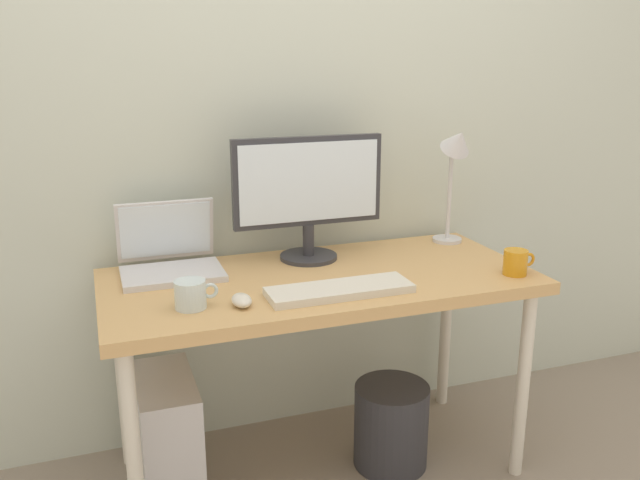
{
  "coord_description": "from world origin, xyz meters",
  "views": [
    {
      "loc": [
        -0.68,
        -1.91,
        1.41
      ],
      "look_at": [
        0.0,
        0.0,
        0.83
      ],
      "focal_mm": 37.05,
      "sensor_mm": 36.0,
      "label": 1
    }
  ],
  "objects_px": {
    "computer_tower": "(169,439)",
    "mouse": "(242,300)",
    "desk_lamp": "(456,159)",
    "monitor": "(308,190)",
    "glass_cup": "(191,294)",
    "keyboard": "(340,290)",
    "desk": "(320,295)",
    "wastebasket": "(391,425)",
    "coffee_mug": "(516,262)",
    "laptop": "(170,255)"
  },
  "relations": [
    {
      "from": "monitor",
      "to": "desk_lamp",
      "type": "bearing_deg",
      "value": 0.06
    },
    {
      "from": "desk_lamp",
      "to": "keyboard",
      "type": "relative_size",
      "value": 1.03
    },
    {
      "from": "desk_lamp",
      "to": "coffee_mug",
      "type": "bearing_deg",
      "value": -88.24
    },
    {
      "from": "computer_tower",
      "to": "glass_cup",
      "type": "bearing_deg",
      "value": -65.24
    },
    {
      "from": "desk_lamp",
      "to": "mouse",
      "type": "distance_m",
      "value": 1.01
    },
    {
      "from": "computer_tower",
      "to": "wastebasket",
      "type": "xyz_separation_m",
      "value": [
        0.76,
        -0.08,
        -0.06
      ]
    },
    {
      "from": "wastebasket",
      "to": "keyboard",
      "type": "bearing_deg",
      "value": -154.33
    },
    {
      "from": "laptop",
      "to": "coffee_mug",
      "type": "distance_m",
      "value": 1.13
    },
    {
      "from": "desk",
      "to": "keyboard",
      "type": "bearing_deg",
      "value": -89.65
    },
    {
      "from": "desk_lamp",
      "to": "computer_tower",
      "type": "bearing_deg",
      "value": -171.59
    },
    {
      "from": "monitor",
      "to": "glass_cup",
      "type": "height_order",
      "value": "monitor"
    },
    {
      "from": "desk_lamp",
      "to": "wastebasket",
      "type": "relative_size",
      "value": 1.51
    },
    {
      "from": "laptop",
      "to": "keyboard",
      "type": "xyz_separation_m",
      "value": [
        0.45,
        -0.38,
        -0.05
      ]
    },
    {
      "from": "monitor",
      "to": "computer_tower",
      "type": "height_order",
      "value": "monitor"
    },
    {
      "from": "desk_lamp",
      "to": "coffee_mug",
      "type": "xyz_separation_m",
      "value": [
        0.01,
        -0.38,
        -0.28
      ]
    },
    {
      "from": "mouse",
      "to": "laptop",
      "type": "bearing_deg",
      "value": 112.11
    },
    {
      "from": "desk",
      "to": "coffee_mug",
      "type": "distance_m",
      "value": 0.64
    },
    {
      "from": "desk",
      "to": "mouse",
      "type": "bearing_deg",
      "value": -149.63
    },
    {
      "from": "keyboard",
      "to": "wastebasket",
      "type": "xyz_separation_m",
      "value": [
        0.24,
        0.12,
        -0.58
      ]
    },
    {
      "from": "coffee_mug",
      "to": "desk",
      "type": "bearing_deg",
      "value": 161.67
    },
    {
      "from": "monitor",
      "to": "coffee_mug",
      "type": "distance_m",
      "value": 0.72
    },
    {
      "from": "keyboard",
      "to": "computer_tower",
      "type": "distance_m",
      "value": 0.75
    },
    {
      "from": "monitor",
      "to": "keyboard",
      "type": "distance_m",
      "value": 0.43
    },
    {
      "from": "monitor",
      "to": "wastebasket",
      "type": "relative_size",
      "value": 1.75
    },
    {
      "from": "desk",
      "to": "mouse",
      "type": "xyz_separation_m",
      "value": [
        -0.3,
        -0.18,
        0.08
      ]
    },
    {
      "from": "monitor",
      "to": "keyboard",
      "type": "bearing_deg",
      "value": -93.5
    },
    {
      "from": "mouse",
      "to": "coffee_mug",
      "type": "xyz_separation_m",
      "value": [
        0.9,
        -0.02,
        0.02
      ]
    },
    {
      "from": "monitor",
      "to": "mouse",
      "type": "height_order",
      "value": "monitor"
    },
    {
      "from": "computer_tower",
      "to": "mouse",
      "type": "bearing_deg",
      "value": -42.73
    },
    {
      "from": "laptop",
      "to": "computer_tower",
      "type": "xyz_separation_m",
      "value": [
        -0.06,
        -0.18,
        -0.56
      ]
    },
    {
      "from": "laptop",
      "to": "glass_cup",
      "type": "height_order",
      "value": "laptop"
    },
    {
      "from": "monitor",
      "to": "glass_cup",
      "type": "relative_size",
      "value": 4.22
    },
    {
      "from": "monitor",
      "to": "mouse",
      "type": "xyz_separation_m",
      "value": [
        -0.32,
        -0.36,
        -0.23
      ]
    },
    {
      "from": "desk",
      "to": "monitor",
      "type": "height_order",
      "value": "monitor"
    },
    {
      "from": "monitor",
      "to": "mouse",
      "type": "distance_m",
      "value": 0.53
    },
    {
      "from": "monitor",
      "to": "wastebasket",
      "type": "xyz_separation_m",
      "value": [
        0.22,
        -0.24,
        -0.81
      ]
    },
    {
      "from": "desk",
      "to": "computer_tower",
      "type": "distance_m",
      "value": 0.67
    },
    {
      "from": "desk_lamp",
      "to": "mouse",
      "type": "height_order",
      "value": "desk_lamp"
    },
    {
      "from": "keyboard",
      "to": "glass_cup",
      "type": "distance_m",
      "value": 0.44
    },
    {
      "from": "coffee_mug",
      "to": "desk_lamp",
      "type": "bearing_deg",
      "value": 91.76
    },
    {
      "from": "desk",
      "to": "glass_cup",
      "type": "bearing_deg",
      "value": -161.93
    },
    {
      "from": "desk_lamp",
      "to": "coffee_mug",
      "type": "height_order",
      "value": "desk_lamp"
    },
    {
      "from": "laptop",
      "to": "desk_lamp",
      "type": "distance_m",
      "value": 1.08
    },
    {
      "from": "monitor",
      "to": "desk_lamp",
      "type": "xyz_separation_m",
      "value": [
        0.57,
        0.0,
        0.08
      ]
    },
    {
      "from": "glass_cup",
      "to": "computer_tower",
      "type": "distance_m",
      "value": 0.57
    },
    {
      "from": "desk",
      "to": "computer_tower",
      "type": "xyz_separation_m",
      "value": [
        -0.51,
        0.02,
        -0.44
      ]
    },
    {
      "from": "computer_tower",
      "to": "wastebasket",
      "type": "relative_size",
      "value": 1.4
    },
    {
      "from": "wastebasket",
      "to": "monitor",
      "type": "bearing_deg",
      "value": 132.23
    },
    {
      "from": "coffee_mug",
      "to": "wastebasket",
      "type": "bearing_deg",
      "value": 158.65
    },
    {
      "from": "computer_tower",
      "to": "monitor",
      "type": "bearing_deg",
      "value": 16.89
    }
  ]
}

